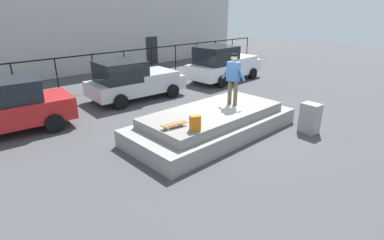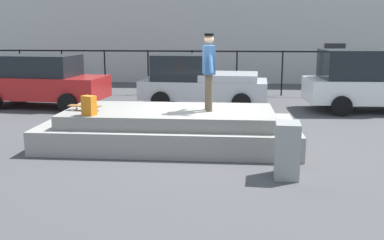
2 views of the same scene
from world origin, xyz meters
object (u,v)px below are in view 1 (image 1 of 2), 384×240
car_red_sedan_near (1,108)px  utility_box (310,118)px  skateboard (174,124)px  car_white_pickup_far (223,64)px  skateboarder (233,76)px  car_silver_pickup_mid (133,80)px  backpack (195,123)px

car_red_sedan_near → utility_box: car_red_sedan_near is taller
skateboard → car_white_pickup_far: car_white_pickup_far is taller
skateboarder → car_silver_pickup_mid: size_ratio=0.39×
skateboarder → skateboard: skateboarder is taller
backpack → utility_box: (4.13, -1.33, -0.54)m
backpack → car_silver_pickup_mid: 6.53m
skateboarder → utility_box: (1.55, -2.14, -1.34)m
skateboarder → car_white_pickup_far: (5.22, 5.01, -0.87)m
backpack → car_red_sedan_near: 6.67m
car_red_sedan_near → car_white_pickup_far: car_white_pickup_far is taller
car_red_sedan_near → car_silver_pickup_mid: 5.49m
utility_box → car_red_sedan_near: bearing=140.9°
backpack → car_silver_pickup_mid: (1.99, 6.21, -0.15)m
car_silver_pickup_mid → backpack: bearing=-107.7°
skateboarder → backpack: (-2.57, -0.81, -0.80)m
car_red_sedan_near → car_silver_pickup_mid: (5.47, 0.53, -0.01)m
backpack → car_white_pickup_far: bearing=-119.6°
skateboard → car_red_sedan_near: size_ratio=0.18×
car_red_sedan_near → utility_box: 10.36m
backpack → car_silver_pickup_mid: size_ratio=0.10×
skateboard → skateboarder: bearing=5.2°
skateboarder → car_white_pickup_far: skateboarder is taller
skateboard → car_silver_pickup_mid: size_ratio=0.18×
backpack → car_red_sedan_near: size_ratio=0.10×
backpack → car_white_pickup_far: car_white_pickup_far is taller
backpack → car_silver_pickup_mid: bearing=-84.1°
car_red_sedan_near → utility_box: bearing=-42.7°
skateboard → car_white_pickup_far: (8.08, 5.27, 0.04)m
skateboard → backpack: backpack is taller
skateboarder → car_white_pickup_far: size_ratio=0.37×
car_white_pickup_far → utility_box: size_ratio=4.63×
utility_box → backpack: bearing=165.7°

